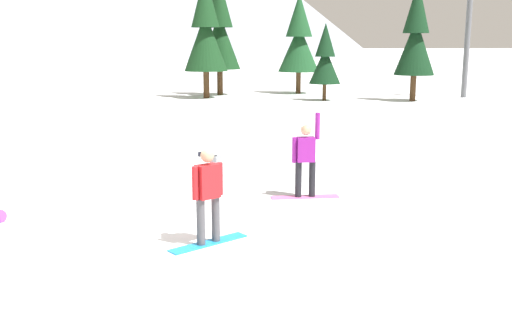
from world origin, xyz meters
TOP-DOWN VIEW (x-y plane):
  - ground_plane at (0.00, 0.00)m, footprint 800.00×800.00m
  - snowboarder_foreground at (0.63, -0.90)m, footprint 1.46×1.04m
  - snowboarder_midground at (3.03, 1.95)m, footprint 1.58×0.33m
  - backpack_grey at (1.21, 5.00)m, footprint 0.37×0.38m
  - pine_tree_tall at (9.05, 30.05)m, footprint 2.88×2.88m
  - pine_tree_broad at (14.83, 23.55)m, footprint 2.43×2.43m
  - pine_tree_leaning at (9.52, 24.64)m, footprint 1.94×1.94m
  - pine_tree_young at (3.44, 29.61)m, footprint 2.84×2.84m
  - pine_tree_twin at (2.37, 27.38)m, footprint 2.80×2.80m
  - ski_lift_tower at (19.13, 25.33)m, footprint 3.05×0.36m

SIDE VIEW (x-z plane):
  - ground_plane at x=0.00m, z-range 0.00..0.00m
  - backpack_grey at x=1.21m, z-range -0.02..0.45m
  - snowboarder_foreground at x=0.63m, z-range 0.05..1.76m
  - snowboarder_midground at x=3.03m, z-range -0.06..1.90m
  - pine_tree_leaning at x=9.52m, z-range 0.21..4.95m
  - pine_tree_tall at x=9.05m, z-range 0.32..7.25m
  - pine_tree_broad at x=14.83m, z-range 0.32..7.52m
  - pine_tree_twin at x=2.37m, z-range 0.35..8.24m
  - pine_tree_young at x=3.44m, z-range 0.36..8.37m
  - ski_lift_tower at x=19.13m, z-range 0.65..9.63m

